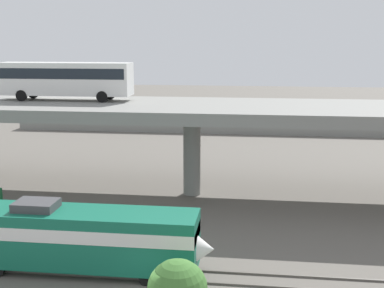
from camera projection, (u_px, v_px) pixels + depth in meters
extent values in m
cube|color=#59544C|center=(154.00, 280.00, 28.73)|extent=(110.00, 0.12, 0.12)
cube|color=#59544C|center=(159.00, 268.00, 30.16)|extent=(110.00, 0.12, 0.12)
cube|color=#14664C|center=(77.00, 237.00, 29.62)|extent=(14.11, 3.00, 3.20)
cube|color=white|center=(77.00, 228.00, 29.51)|extent=(14.11, 3.04, 0.77)
cone|color=white|center=(198.00, 248.00, 28.81)|extent=(1.92, 2.85, 2.85)
cube|color=black|center=(172.00, 227.00, 28.75)|extent=(1.92, 2.70, 1.02)
cube|color=#3F3F42|center=(36.00, 205.00, 29.55)|extent=(2.40, 1.80, 0.50)
cylinder|color=black|center=(157.00, 257.00, 30.71)|extent=(0.96, 0.18, 0.96)
cylinder|color=black|center=(147.00, 278.00, 28.09)|extent=(0.96, 0.18, 0.96)
cylinder|color=black|center=(18.00, 250.00, 31.80)|extent=(0.96, 0.18, 0.96)
cube|color=gray|center=(192.00, 110.00, 43.52)|extent=(96.00, 11.22, 1.01)
cylinder|color=gray|center=(192.00, 156.00, 44.31)|extent=(1.50, 1.50, 6.97)
cube|color=silver|center=(66.00, 79.00, 45.93)|extent=(12.00, 2.55, 2.90)
cube|color=black|center=(65.00, 73.00, 45.82)|extent=(11.52, 2.59, 0.93)
cube|color=black|center=(130.00, 75.00, 45.12)|extent=(0.08, 2.30, 1.74)
cylinder|color=black|center=(110.00, 94.00, 46.93)|extent=(1.00, 0.26, 1.00)
cylinder|color=black|center=(102.00, 97.00, 44.58)|extent=(1.00, 0.26, 1.00)
cylinder|color=black|center=(33.00, 93.00, 47.85)|extent=(1.00, 0.26, 1.00)
cylinder|color=black|center=(21.00, 96.00, 45.50)|extent=(1.00, 0.26, 1.00)
cube|color=gray|center=(220.00, 122.00, 78.85)|extent=(60.37, 11.00, 1.76)
cube|color=navy|center=(330.00, 115.00, 76.18)|extent=(4.25, 1.73, 0.70)
cube|color=#1E232B|center=(329.00, 111.00, 76.09)|extent=(1.87, 1.52, 0.48)
cylinder|color=black|center=(338.00, 116.00, 76.89)|extent=(0.64, 0.20, 0.64)
cylinder|color=black|center=(340.00, 118.00, 75.29)|extent=(0.64, 0.20, 0.64)
cylinder|color=black|center=(320.00, 116.00, 77.21)|extent=(0.64, 0.20, 0.64)
cylinder|color=black|center=(322.00, 117.00, 75.61)|extent=(0.64, 0.20, 0.64)
cube|color=#B7B7BC|center=(295.00, 115.00, 75.39)|extent=(4.50, 1.74, 0.70)
cube|color=#1E232B|center=(294.00, 111.00, 75.30)|extent=(1.98, 1.53, 0.48)
cylinder|color=black|center=(304.00, 117.00, 76.09)|extent=(0.64, 0.20, 0.64)
cylinder|color=black|center=(305.00, 119.00, 74.48)|extent=(0.64, 0.20, 0.64)
cylinder|color=black|center=(285.00, 117.00, 76.43)|extent=(0.64, 0.20, 0.64)
cylinder|color=black|center=(286.00, 118.00, 74.83)|extent=(0.64, 0.20, 0.64)
cube|color=#B7B7BC|center=(189.00, 113.00, 77.62)|extent=(4.27, 1.84, 0.70)
cube|color=#1E232B|center=(190.00, 109.00, 77.48)|extent=(1.88, 1.62, 0.48)
cylinder|color=black|center=(179.00, 116.00, 77.01)|extent=(0.64, 0.20, 0.64)
cylinder|color=black|center=(181.00, 114.00, 78.71)|extent=(0.64, 0.20, 0.64)
cylinder|color=black|center=(196.00, 116.00, 76.68)|extent=(0.64, 0.20, 0.64)
cylinder|color=black|center=(198.00, 115.00, 78.38)|extent=(0.64, 0.20, 0.64)
cube|color=navy|center=(174.00, 109.00, 81.82)|extent=(4.29, 1.86, 0.70)
cube|color=#1E232B|center=(176.00, 106.00, 81.67)|extent=(1.89, 1.64, 0.48)
cylinder|color=black|center=(165.00, 112.00, 81.19)|extent=(0.64, 0.20, 0.64)
cylinder|color=black|center=(167.00, 111.00, 82.91)|extent=(0.64, 0.20, 0.64)
cylinder|color=black|center=(182.00, 112.00, 80.86)|extent=(0.64, 0.20, 0.64)
cylinder|color=black|center=(183.00, 111.00, 82.58)|extent=(0.64, 0.20, 0.64)
cube|color=#9E998C|center=(376.00, 113.00, 77.31)|extent=(4.11, 1.84, 0.70)
cube|color=#1E232B|center=(378.00, 110.00, 77.16)|extent=(1.81, 1.62, 0.48)
cylinder|color=black|center=(369.00, 116.00, 76.69)|extent=(0.64, 0.20, 0.64)
cylinder|color=black|center=(366.00, 115.00, 78.39)|extent=(0.64, 0.20, 0.64)
cylinder|color=black|center=(384.00, 115.00, 78.07)|extent=(0.64, 0.20, 0.64)
cube|color=#9E998C|center=(314.00, 112.00, 78.75)|extent=(4.08, 1.84, 0.70)
cube|color=#1E232B|center=(316.00, 108.00, 78.61)|extent=(1.80, 1.62, 0.48)
cylinder|color=black|center=(306.00, 115.00, 78.13)|extent=(0.64, 0.20, 0.64)
cylinder|color=black|center=(305.00, 113.00, 79.83)|extent=(0.64, 0.20, 0.64)
cylinder|color=black|center=(323.00, 115.00, 77.82)|extent=(0.64, 0.20, 0.64)
cylinder|color=black|center=(322.00, 114.00, 79.52)|extent=(0.64, 0.20, 0.64)
cube|color=silver|center=(95.00, 109.00, 81.75)|extent=(4.08, 1.78, 0.70)
cube|color=#1E232B|center=(94.00, 106.00, 81.66)|extent=(1.80, 1.57, 0.48)
cylinder|color=black|center=(104.00, 111.00, 82.49)|extent=(0.64, 0.20, 0.64)
cylinder|color=black|center=(101.00, 112.00, 80.84)|extent=(0.64, 0.20, 0.64)
cylinder|color=black|center=(89.00, 111.00, 82.80)|extent=(0.64, 0.20, 0.64)
cylinder|color=black|center=(86.00, 112.00, 81.16)|extent=(0.64, 0.20, 0.64)
cube|color=navy|center=(229.00, 109.00, 101.38)|extent=(140.00, 36.00, 0.01)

